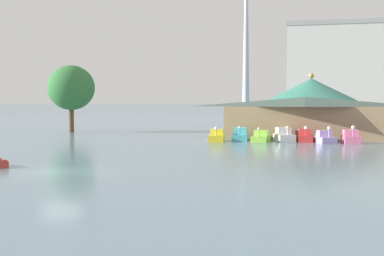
{
  "coord_description": "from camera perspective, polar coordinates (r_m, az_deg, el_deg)",
  "views": [
    {
      "loc": [
        14.62,
        -28.43,
        4.2
      ],
      "look_at": [
        4.7,
        14.71,
        1.96
      ],
      "focal_mm": 48.54,
      "sensor_mm": 36.0,
      "label": 1
    }
  ],
  "objects": [
    {
      "name": "pedal_boat_cyan",
      "position": [
        56.11,
        5.28,
        -0.84
      ],
      "size": [
        1.84,
        2.73,
        1.64
      ],
      "rotation": [
        0.0,
        0.0,
        -1.48
      ],
      "color": "#4CB7CC",
      "rests_on": "ground"
    },
    {
      "name": "background_building_block",
      "position": [
        121.76,
        15.48,
        5.94
      ],
      "size": [
        21.55,
        12.43,
        21.76
      ],
      "color": "beige",
      "rests_on": "ground"
    },
    {
      "name": "shoreline_tree_tall_left",
      "position": [
        73.61,
        -13.15,
        4.32
      ],
      "size": [
        6.49,
        6.49,
        9.24
      ],
      "color": "brown",
      "rests_on": "ground"
    },
    {
      "name": "pedal_boat_yellow",
      "position": [
        55.14,
        2.73,
        -0.93
      ],
      "size": [
        1.93,
        3.07,
        1.63
      ],
      "rotation": [
        0.0,
        0.0,
        -1.45
      ],
      "color": "yellow",
      "rests_on": "ground"
    },
    {
      "name": "pedal_boat_pink",
      "position": [
        54.65,
        17.06,
        -1.05
      ],
      "size": [
        1.92,
        2.6,
        1.87
      ],
      "rotation": [
        0.0,
        0.0,
        -1.45
      ],
      "color": "pink",
      "rests_on": "ground"
    },
    {
      "name": "ground_plane",
      "position": [
        32.24,
        -14.18,
        -4.68
      ],
      "size": [
        2000.0,
        2000.0,
        0.0
      ],
      "primitive_type": "plane",
      "color": "slate"
    },
    {
      "name": "pedal_boat_lime",
      "position": [
        55.16,
        7.58,
        -1.0
      ],
      "size": [
        1.9,
        2.95,
        1.56
      ],
      "rotation": [
        0.0,
        0.0,
        -1.65
      ],
      "color": "#8CCC3F",
      "rests_on": "ground"
    },
    {
      "name": "pedal_boat_lavender",
      "position": [
        54.55,
        14.37,
        -1.07
      ],
      "size": [
        2.38,
        3.22,
        1.76
      ],
      "rotation": [
        0.0,
        0.0,
        -1.25
      ],
      "color": "#B299D8",
      "rests_on": "ground"
    },
    {
      "name": "pedal_boat_red",
      "position": [
        55.87,
        12.27,
        -0.94
      ],
      "size": [
        1.71,
        2.73,
        1.7
      ],
      "rotation": [
        0.0,
        0.0,
        -1.46
      ],
      "color": "red",
      "rests_on": "ground"
    },
    {
      "name": "pedal_boat_white",
      "position": [
        55.93,
        10.08,
        -0.86
      ],
      "size": [
        2.54,
        3.31,
        1.69
      ],
      "rotation": [
        0.0,
        0.0,
        -1.23
      ],
      "color": "white",
      "rests_on": "ground"
    },
    {
      "name": "green_roof_pavilion",
      "position": [
        70.58,
        12.95,
        2.77
      ],
      "size": [
        12.0,
        12.0,
        8.01
      ],
      "color": "brown",
      "rests_on": "ground"
    },
    {
      "name": "boathouse",
      "position": [
        61.07,
        12.34,
        1.21
      ],
      "size": [
        19.13,
        9.07,
        4.76
      ],
      "color": "#9E7F5B",
      "rests_on": "ground"
    }
  ]
}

